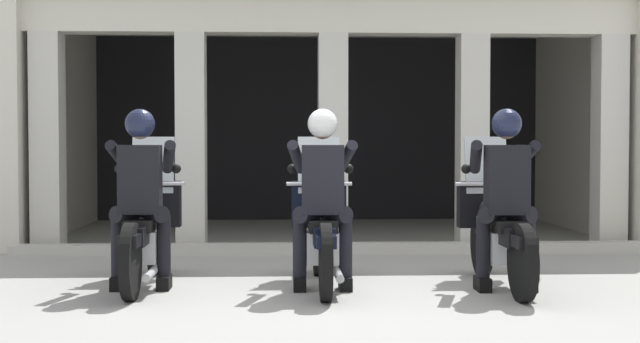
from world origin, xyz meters
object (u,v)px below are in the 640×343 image
object	(u,v)px
motorcycle_right	(497,230)
police_officer_left	(141,183)
motorcycle_center	(321,230)
police_officer_center	(323,183)
police_officer_right	(506,183)
motorcycle_left	(146,229)

from	to	relation	value
motorcycle_right	police_officer_left	bearing A→B (deg)	-178.53
motorcycle_center	motorcycle_right	world-z (taller)	same
motorcycle_center	police_officer_left	bearing A→B (deg)	-175.44
police_officer_center	police_officer_right	size ratio (longest dim) A/B	1.00
police_officer_left	motorcycle_center	bearing A→B (deg)	9.16
police_officer_right	police_officer_center	bearing A→B (deg)	176.47
police_officer_left	police_officer_center	bearing A→B (deg)	-1.03
motorcycle_right	police_officer_right	xyz separation A→B (m)	(-0.00, -0.28, 0.44)
motorcycle_center	police_officer_center	size ratio (longest dim) A/B	1.29
police_officer_left	police_officer_right	distance (m)	3.19
motorcycle_center	motorcycle_right	xyz separation A→B (m)	(1.59, -0.10, 0.00)
motorcycle_left	motorcycle_right	size ratio (longest dim) A/B	1.00
police_officer_left	police_officer_center	xyz separation A→B (m)	(1.59, -0.11, 0.00)
police_officer_left	police_officer_right	size ratio (longest dim) A/B	1.00
motorcycle_center	police_officer_right	xyz separation A→B (m)	(1.59, -0.38, 0.44)
motorcycle_left	motorcycle_center	xyz separation A→B (m)	(1.59, -0.11, 0.00)
police_officer_left	police_officer_right	xyz separation A→B (m)	(3.18, -0.21, 0.00)
motorcycle_center	police_officer_right	size ratio (longest dim) A/B	1.29
motorcycle_left	police_officer_left	distance (m)	0.52
motorcycle_center	motorcycle_right	bearing A→B (deg)	-5.43
police_officer_center	motorcycle_right	distance (m)	1.66
motorcycle_left	police_officer_left	bearing A→B (deg)	-87.47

